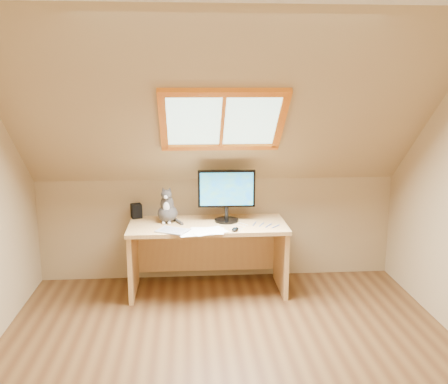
{
  "coord_description": "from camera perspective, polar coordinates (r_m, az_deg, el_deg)",
  "views": [
    {
      "loc": [
        -0.29,
        -3.03,
        1.92
      ],
      "look_at": [
        0.01,
        1.0,
        1.03
      ],
      "focal_mm": 40.0,
      "sensor_mm": 36.0,
      "label": 1
    }
  ],
  "objects": [
    {
      "name": "mouse",
      "position": [
        4.36,
        1.28,
        -4.28
      ],
      "size": [
        0.09,
        0.11,
        0.03
      ],
      "primitive_type": "ellipsoid",
      "rotation": [
        0.0,
        0.0,
        -0.41
      ],
      "color": "black",
      "rests_on": "desk"
    },
    {
      "name": "graphics_tablet",
      "position": [
        4.37,
        -5.86,
        -4.41
      ],
      "size": [
        0.32,
        0.29,
        0.01
      ],
      "primitive_type": "cube",
      "rotation": [
        0.0,
        0.0,
        -0.47
      ],
      "color": "#B2B2B7",
      "rests_on": "desk"
    },
    {
      "name": "papers",
      "position": [
        4.33,
        -3.06,
        -4.56
      ],
      "size": [
        0.35,
        0.3,
        0.01
      ],
      "color": "white",
      "rests_on": "desk"
    },
    {
      "name": "ground",
      "position": [
        3.59,
        1.09,
        -19.91
      ],
      "size": [
        3.5,
        3.5,
        0.0
      ],
      "primitive_type": "plane",
      "color": "brown",
      "rests_on": "ground"
    },
    {
      "name": "monitor",
      "position": [
        4.58,
        0.29,
        -0.03
      ],
      "size": [
        0.53,
        0.22,
        0.49
      ],
      "color": "black",
      "rests_on": "desk"
    },
    {
      "name": "cables",
      "position": [
        4.51,
        3.56,
        -3.87
      ],
      "size": [
        0.51,
        0.26,
        0.01
      ],
      "color": "silver",
      "rests_on": "desk"
    },
    {
      "name": "cat",
      "position": [
        4.64,
        -6.5,
        -1.96
      ],
      "size": [
        0.21,
        0.24,
        0.34
      ],
      "color": "#45413D",
      "rests_on": "desk"
    },
    {
      "name": "desk",
      "position": [
        4.71,
        -1.9,
        -5.86
      ],
      "size": [
        1.44,
        0.63,
        0.66
      ],
      "color": "#DDB669",
      "rests_on": "ground"
    },
    {
      "name": "room_shell",
      "position": [
        2.99,
        1.36,
        2.95
      ],
      "size": [
        3.52,
        3.52,
        2.41
      ],
      "color": "tan",
      "rests_on": "ground"
    },
    {
      "name": "desk_speaker",
      "position": [
        4.83,
        -9.98,
        -2.15
      ],
      "size": [
        0.12,
        0.12,
        0.14
      ],
      "primitive_type": "cube",
      "rotation": [
        0.0,
        0.0,
        0.33
      ],
      "color": "black",
      "rests_on": "desk"
    }
  ]
}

